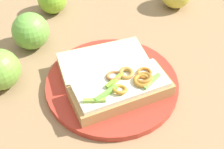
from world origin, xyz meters
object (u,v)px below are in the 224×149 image
plate (112,84)px  sandwich (122,89)px  apple_1 (0,70)px  apple_2 (31,31)px  bread_slice_side (104,63)px

plate → sandwich: bearing=-72.5°
apple_1 → apple_2: bearing=63.5°
bread_slice_side → apple_1: apple_1 is taller
plate → apple_1: size_ratio=3.23×
plate → apple_2: bearing=136.1°
bread_slice_side → apple_1: size_ratio=2.15×
sandwich → apple_2: 0.26m
apple_2 → apple_1: bearing=-116.5°
plate → sandwich: (0.01, -0.04, 0.03)m
sandwich → apple_1: apple_1 is taller
plate → bread_slice_side: size_ratio=1.51×
apple_1 → bread_slice_side: bearing=0.5°
bread_slice_side → apple_2: bearing=-46.7°
bread_slice_side → apple_1: (-0.21, -0.00, 0.01)m
apple_1 → apple_2: 0.13m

